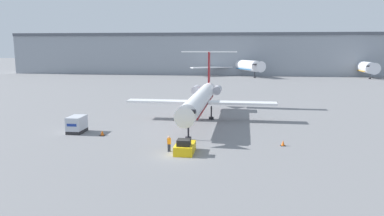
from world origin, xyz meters
The scene contains 10 objects.
ground_plane centered at (0.00, 0.00, 0.00)m, with size 600.00×600.00×0.00m, color slate.
terminal_building centered at (0.00, 120.00, 8.58)m, with size 180.00×16.80×17.10m.
airplane_main centered at (0.23, 20.37, 3.59)m, with size 24.35×31.33×10.88m.
pushback_tug centered at (0.46, 1.19, 0.65)m, with size 2.09×3.76×1.76m.
luggage_cart centered at (-15.96, 9.20, 1.16)m, with size 1.95×3.17×2.31m.
worker_near_tug centered at (-1.41, 1.50, 0.98)m, with size 0.40×0.26×1.85m.
traffic_cone_left centered at (-11.83, 7.99, 0.33)m, with size 0.71×0.71×0.70m.
traffic_cone_right centered at (11.83, 5.71, 0.33)m, with size 0.59×0.59×0.70m.
airplane_parked_far_left centered at (52.96, 117.21, 3.95)m, with size 34.39×36.96×11.14m.
airplane_parked_far_right centered at (5.54, 114.35, 4.31)m, with size 36.52×33.17×11.49m.
Camera 1 is at (6.48, -39.30, 12.03)m, focal length 35.00 mm.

